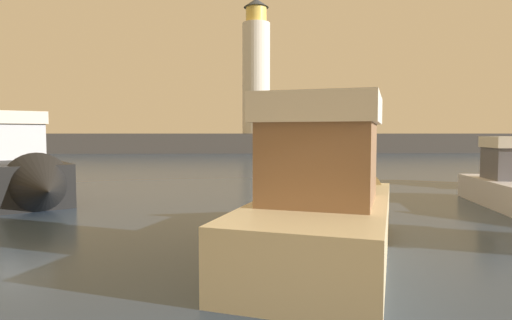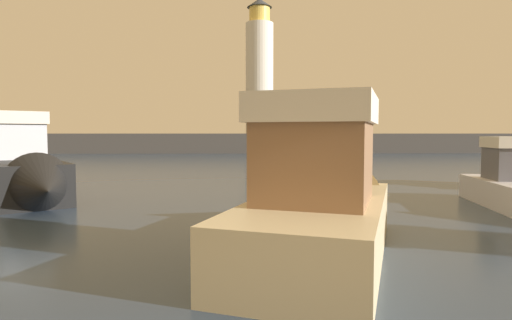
# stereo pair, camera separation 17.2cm
# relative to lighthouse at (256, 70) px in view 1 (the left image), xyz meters

# --- Properties ---
(ground_plane) EXTENTS (220.00, 220.00, 0.00)m
(ground_plane) POSITION_rel_lighthouse_xyz_m (-2.31, -25.96, -10.24)
(ground_plane) COLOR #2D3D51
(breakwater) EXTENTS (76.15, 6.23, 2.38)m
(breakwater) POSITION_rel_lighthouse_xyz_m (-2.31, -0.00, -9.05)
(breakwater) COLOR #423F3D
(breakwater) RESTS_ON ground_plane
(lighthouse) EXTENTS (3.42, 3.42, 16.60)m
(lighthouse) POSITION_rel_lighthouse_xyz_m (0.00, 0.00, 0.00)
(lighthouse) COLOR silver
(lighthouse) RESTS_ON breakwater
(motorboat_0) EXTENTS (6.40, 8.15, 3.41)m
(motorboat_0) POSITION_rel_lighthouse_xyz_m (-9.60, -38.28, -9.20)
(motorboat_0) COLOR black
(motorboat_0) RESTS_ON ground_plane
(motorboat_3) EXTENTS (4.75, 7.93, 3.52)m
(motorboat_3) POSITION_rel_lighthouse_xyz_m (-0.07, -44.67, -9.30)
(motorboat_3) COLOR beige
(motorboat_3) RESTS_ON ground_plane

